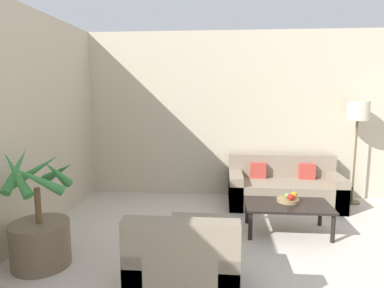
{
  "coord_description": "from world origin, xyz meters",
  "views": [
    {
      "loc": [
        -1.36,
        0.55,
        1.73
      ],
      "look_at": [
        -1.77,
        5.31,
        1.0
      ],
      "focal_mm": 32.0,
      "sensor_mm": 36.0,
      "label": 1
    }
  ],
  "objects_px": {
    "orange_fruit": "(294,195)",
    "armchair": "(185,268)",
    "fruit_bowl": "(288,200)",
    "ottoman": "(199,239)",
    "potted_palm": "(40,231)",
    "apple_red": "(291,197)",
    "floor_lamp": "(358,117)",
    "coffee_table": "(288,207)",
    "sofa_loveseat": "(283,189)",
    "apple_green": "(287,196)"
  },
  "relations": [
    {
      "from": "orange_fruit",
      "to": "armchair",
      "type": "relative_size",
      "value": 0.09
    },
    {
      "from": "orange_fruit",
      "to": "coffee_table",
      "type": "bearing_deg",
      "value": -127.86
    },
    {
      "from": "sofa_loveseat",
      "to": "apple_red",
      "type": "relative_size",
      "value": 20.09
    },
    {
      "from": "orange_fruit",
      "to": "ottoman",
      "type": "relative_size",
      "value": 0.13
    },
    {
      "from": "coffee_table",
      "to": "ottoman",
      "type": "distance_m",
      "value": 1.31
    },
    {
      "from": "potted_palm",
      "to": "fruit_bowl",
      "type": "relative_size",
      "value": 4.38
    },
    {
      "from": "fruit_bowl",
      "to": "coffee_table",
      "type": "bearing_deg",
      "value": -99.94
    },
    {
      "from": "apple_red",
      "to": "ottoman",
      "type": "relative_size",
      "value": 0.14
    },
    {
      "from": "armchair",
      "to": "fruit_bowl",
      "type": "bearing_deg",
      "value": 54.3
    },
    {
      "from": "orange_fruit",
      "to": "potted_palm",
      "type": "bearing_deg",
      "value": -156.7
    },
    {
      "from": "fruit_bowl",
      "to": "ottoman",
      "type": "relative_size",
      "value": 0.45
    },
    {
      "from": "sofa_loveseat",
      "to": "apple_green",
      "type": "xyz_separation_m",
      "value": [
        -0.13,
        -0.96,
        0.19
      ]
    },
    {
      "from": "coffee_table",
      "to": "orange_fruit",
      "type": "xyz_separation_m",
      "value": [
        0.09,
        0.12,
        0.13
      ]
    },
    {
      "from": "potted_palm",
      "to": "ottoman",
      "type": "height_order",
      "value": "potted_palm"
    },
    {
      "from": "floor_lamp",
      "to": "coffee_table",
      "type": "distance_m",
      "value": 2.04
    },
    {
      "from": "apple_red",
      "to": "coffee_table",
      "type": "bearing_deg",
      "value": -169.35
    },
    {
      "from": "armchair",
      "to": "apple_red",
      "type": "bearing_deg",
      "value": 52.36
    },
    {
      "from": "coffee_table",
      "to": "apple_green",
      "type": "relative_size",
      "value": 15.93
    },
    {
      "from": "coffee_table",
      "to": "sofa_loveseat",
      "type": "bearing_deg",
      "value": 82.6
    },
    {
      "from": "orange_fruit",
      "to": "ottoman",
      "type": "distance_m",
      "value": 1.47
    },
    {
      "from": "sofa_loveseat",
      "to": "fruit_bowl",
      "type": "relative_size",
      "value": 6.09
    },
    {
      "from": "floor_lamp",
      "to": "apple_green",
      "type": "relative_size",
      "value": 24.51
    },
    {
      "from": "orange_fruit",
      "to": "floor_lamp",
      "type": "bearing_deg",
      "value": 44.66
    },
    {
      "from": "potted_palm",
      "to": "coffee_table",
      "type": "bearing_deg",
      "value": 21.79
    },
    {
      "from": "potted_palm",
      "to": "orange_fruit",
      "type": "relative_size",
      "value": 15.27
    },
    {
      "from": "potted_palm",
      "to": "orange_fruit",
      "type": "xyz_separation_m",
      "value": [
        2.71,
        1.17,
        0.09
      ]
    },
    {
      "from": "floor_lamp",
      "to": "fruit_bowl",
      "type": "relative_size",
      "value": 5.8
    },
    {
      "from": "apple_red",
      "to": "orange_fruit",
      "type": "distance_m",
      "value": 0.13
    },
    {
      "from": "fruit_bowl",
      "to": "orange_fruit",
      "type": "bearing_deg",
      "value": 23.71
    },
    {
      "from": "potted_palm",
      "to": "coffee_table",
      "type": "xyz_separation_m",
      "value": [
        2.61,
        1.04,
        -0.03
      ]
    },
    {
      "from": "armchair",
      "to": "floor_lamp",
      "type": "bearing_deg",
      "value": 49.33
    },
    {
      "from": "apple_green",
      "to": "ottoman",
      "type": "distance_m",
      "value": 1.39
    },
    {
      "from": "coffee_table",
      "to": "apple_red",
      "type": "relative_size",
      "value": 12.42
    },
    {
      "from": "coffee_table",
      "to": "fruit_bowl",
      "type": "relative_size",
      "value": 3.77
    },
    {
      "from": "ottoman",
      "to": "potted_palm",
      "type": "bearing_deg",
      "value": -170.29
    },
    {
      "from": "coffee_table",
      "to": "armchair",
      "type": "bearing_deg",
      "value": -126.88
    },
    {
      "from": "apple_red",
      "to": "ottoman",
      "type": "height_order",
      "value": "apple_red"
    },
    {
      "from": "potted_palm",
      "to": "apple_red",
      "type": "relative_size",
      "value": 14.46
    },
    {
      "from": "sofa_loveseat",
      "to": "orange_fruit",
      "type": "distance_m",
      "value": 0.96
    },
    {
      "from": "floor_lamp",
      "to": "ottoman",
      "type": "bearing_deg",
      "value": -138.42
    },
    {
      "from": "potted_palm",
      "to": "floor_lamp",
      "type": "relative_size",
      "value": 0.76
    },
    {
      "from": "potted_palm",
      "to": "floor_lamp",
      "type": "xyz_separation_m",
      "value": [
        3.85,
        2.29,
        1.0
      ]
    },
    {
      "from": "fruit_bowl",
      "to": "armchair",
      "type": "relative_size",
      "value": 0.31
    },
    {
      "from": "armchair",
      "to": "ottoman",
      "type": "xyz_separation_m",
      "value": [
        0.07,
        0.71,
        -0.06
      ]
    },
    {
      "from": "floor_lamp",
      "to": "ottoman",
      "type": "relative_size",
      "value": 2.61
    },
    {
      "from": "apple_red",
      "to": "apple_green",
      "type": "bearing_deg",
      "value": 106.21
    },
    {
      "from": "apple_green",
      "to": "orange_fruit",
      "type": "bearing_deg",
      "value": 12.04
    },
    {
      "from": "potted_palm",
      "to": "ottoman",
      "type": "bearing_deg",
      "value": 9.71
    },
    {
      "from": "potted_palm",
      "to": "armchair",
      "type": "relative_size",
      "value": 1.38
    },
    {
      "from": "potted_palm",
      "to": "fruit_bowl",
      "type": "distance_m",
      "value": 2.86
    }
  ]
}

